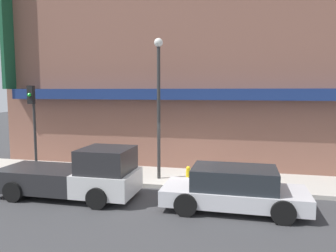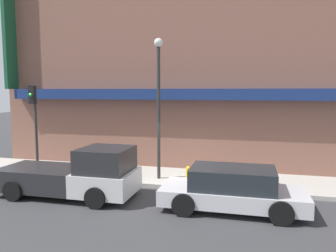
{
  "view_description": "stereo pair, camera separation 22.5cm",
  "coord_description": "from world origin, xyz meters",
  "px_view_note": "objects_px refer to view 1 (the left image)",
  "views": [
    {
      "loc": [
        2.34,
        -12.11,
        3.82
      ],
      "look_at": [
        -0.73,
        1.17,
        2.36
      ],
      "focal_mm": 35.0,
      "sensor_mm": 36.0,
      "label": 1
    },
    {
      "loc": [
        2.56,
        -12.06,
        3.82
      ],
      "look_at": [
        -0.73,
        1.17,
        2.36
      ],
      "focal_mm": 35.0,
      "sensor_mm": 36.0,
      "label": 2
    }
  ],
  "objects_px": {
    "parked_car": "(234,189)",
    "street_lamp": "(159,93)",
    "pickup_truck": "(77,175)",
    "traffic_light": "(33,113)",
    "fire_hydrant": "(188,174)"
  },
  "relations": [
    {
      "from": "pickup_truck",
      "to": "street_lamp",
      "type": "distance_m",
      "value": 4.57
    },
    {
      "from": "pickup_truck",
      "to": "fire_hydrant",
      "type": "bearing_deg",
      "value": 34.35
    },
    {
      "from": "fire_hydrant",
      "to": "street_lamp",
      "type": "xyz_separation_m",
      "value": [
        -1.27,
        0.14,
        3.29
      ]
    },
    {
      "from": "parked_car",
      "to": "traffic_light",
      "type": "distance_m",
      "value": 9.47
    },
    {
      "from": "traffic_light",
      "to": "fire_hydrant",
      "type": "bearing_deg",
      "value": 0.44
    },
    {
      "from": "fire_hydrant",
      "to": "parked_car",
      "type": "bearing_deg",
      "value": -52.01
    },
    {
      "from": "pickup_truck",
      "to": "parked_car",
      "type": "height_order",
      "value": "pickup_truck"
    },
    {
      "from": "parked_car",
      "to": "traffic_light",
      "type": "height_order",
      "value": "traffic_light"
    },
    {
      "from": "pickup_truck",
      "to": "traffic_light",
      "type": "height_order",
      "value": "traffic_light"
    },
    {
      "from": "parked_car",
      "to": "street_lamp",
      "type": "xyz_separation_m",
      "value": [
        -3.17,
        2.57,
        3.07
      ]
    },
    {
      "from": "fire_hydrant",
      "to": "pickup_truck",
      "type": "bearing_deg",
      "value": -146.32
    },
    {
      "from": "pickup_truck",
      "to": "parked_car",
      "type": "bearing_deg",
      "value": 0.67
    },
    {
      "from": "pickup_truck",
      "to": "fire_hydrant",
      "type": "relative_size",
      "value": 8.13
    },
    {
      "from": "parked_car",
      "to": "street_lamp",
      "type": "distance_m",
      "value": 5.1
    },
    {
      "from": "street_lamp",
      "to": "traffic_light",
      "type": "bearing_deg",
      "value": -178.03
    }
  ]
}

